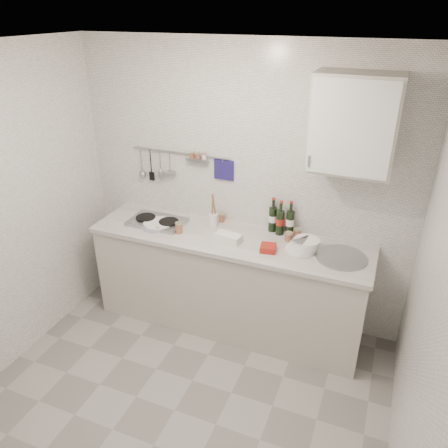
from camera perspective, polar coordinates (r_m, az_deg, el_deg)
name	(u,v)px	position (r m, az deg, el deg)	size (l,w,h in m)	color
floor	(175,410)	(3.55, -6.47, -23.02)	(3.00, 3.00, 0.00)	slate
ceiling	(148,51)	(2.32, -9.83, 21.33)	(3.00, 3.00, 0.00)	silver
back_wall	(241,189)	(3.86, 2.27, 4.61)	(3.00, 0.02, 2.50)	silver
wall_right	(428,328)	(2.47, 25.05, -12.24)	(0.02, 2.80, 2.50)	silver
counter	(229,284)	(4.00, 0.68, -7.81)	(2.44, 0.64, 0.96)	#B1AFA3
wall_rail	(178,163)	(4.00, -5.99, 7.95)	(0.98, 0.09, 0.34)	#93969B
wall_cabinet	(354,124)	(3.30, 16.61, 12.43)	(0.60, 0.38, 0.70)	#B1AFA3
plate_stack_hob	(157,224)	(3.97, -8.69, -0.03)	(0.28, 0.28, 0.03)	#4A56A8
plate_stack_sink	(303,245)	(3.58, 10.33, -2.75)	(0.27, 0.26, 0.11)	white
wine_bottles	(281,217)	(3.77, 7.46, 0.92)	(0.23, 0.11, 0.31)	black
butter_dish	(228,238)	(3.67, 0.57, -1.78)	(0.22, 0.11, 0.07)	white
strawberry_punnet	(268,248)	(3.55, 5.78, -3.14)	(0.12, 0.12, 0.05)	red
utensil_crock	(213,218)	(3.90, -1.42, 0.74)	(0.08, 0.08, 0.32)	white
jar_a	(222,217)	(3.99, -0.31, 0.88)	(0.06, 0.06, 0.08)	#92573A
jar_b	(297,234)	(3.75, 9.56, -1.24)	(0.07, 0.07, 0.09)	#92573A
jar_c	(289,237)	(3.71, 8.45, -1.63)	(0.07, 0.07, 0.08)	#92573A
jar_d	(179,228)	(3.81, -5.91, -0.49)	(0.06, 0.06, 0.10)	#92573A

